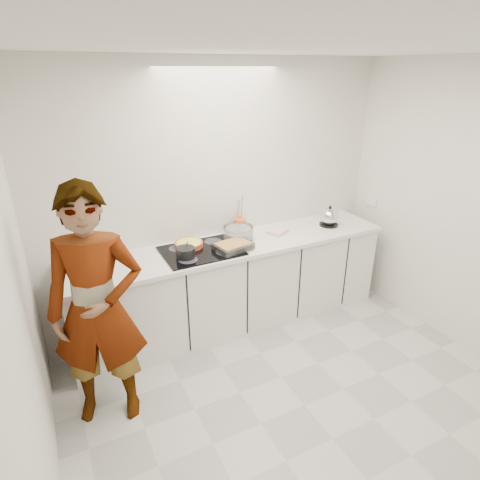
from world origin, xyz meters
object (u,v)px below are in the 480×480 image
cook (97,310)px  mixing_bowl (238,233)px  baking_dish (233,246)px  utensil_crock (240,226)px  saucepan (186,253)px  tart_dish (189,244)px  hob (201,251)px  kettle (329,217)px

cook → mixing_bowl: bearing=43.7°
baking_dish → utensil_crock: (0.26, 0.37, 0.03)m
saucepan → baking_dish: saucepan is taller
tart_dish → baking_dish: bearing=-35.4°
saucepan → baking_dish: 0.46m
tart_dish → mixing_bowl: mixing_bowl is taller
hob → cook: 1.19m
kettle → cook: bearing=-166.3°
utensil_crock → cook: cook is taller
cook → utensil_crock: bearing=46.6°
tart_dish → mixing_bowl: 0.51m
utensil_crock → cook: (-1.56, -0.86, -0.06)m
hob → cook: bearing=-149.3°
tart_dish → utensil_crock: 0.62m
tart_dish → utensil_crock: (0.61, 0.12, 0.04)m
utensil_crock → tart_dish: bearing=-168.8°
tart_dish → kettle: bearing=-4.7°
kettle → mixing_bowl: bearing=174.3°
baking_dish → cook: cook is taller
kettle → cook: cook is taller
hob → tart_dish: tart_dish is taller
saucepan → baking_dish: size_ratio=0.57×
hob → utensil_crock: (0.53, 0.25, 0.07)m
saucepan → utensil_crock: 0.79m
kettle → utensil_crock: size_ratio=1.58×
saucepan → cook: 0.99m
cook → baking_dish: bearing=38.4°
mixing_bowl → kettle: 1.05m
kettle → tart_dish: bearing=175.3°
kettle → baking_dish: bearing=-174.4°
mixing_bowl → cook: cook is taller
saucepan → utensil_crock: size_ratio=1.40×
mixing_bowl → kettle: (1.05, -0.10, 0.03)m
kettle → cook: (-2.51, -0.61, -0.08)m
mixing_bowl → saucepan: bearing=-162.9°
saucepan → baking_dish: (0.46, -0.03, -0.01)m
hob → baking_dish: 0.30m
baking_dish → utensil_crock: bearing=55.0°
baking_dish → cook: bearing=-159.3°
hob → baking_dish: bearing=-22.6°
saucepan → hob: bearing=24.8°
hob → kettle: kettle is taller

